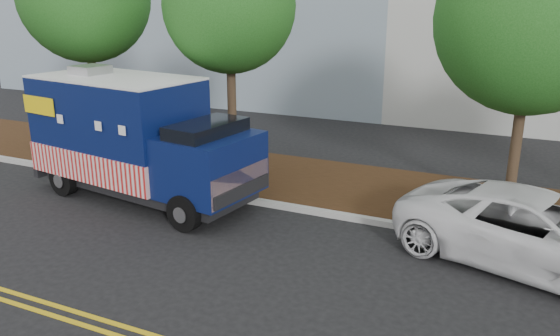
% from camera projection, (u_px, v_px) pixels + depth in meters
% --- Properties ---
extents(ground, '(120.00, 120.00, 0.00)m').
position_uv_depth(ground, '(179.00, 214.00, 13.59)').
color(ground, black).
rests_on(ground, ground).
extents(curb, '(120.00, 0.18, 0.15)m').
position_uv_depth(curb, '(209.00, 193.00, 14.78)').
color(curb, '#9E9E99').
rests_on(curb, ground).
extents(mulch_strip, '(120.00, 4.00, 0.15)m').
position_uv_depth(mulch_strip, '(245.00, 172.00, 16.60)').
color(mulch_strip, black).
rests_on(mulch_strip, ground).
extents(centerline_near, '(120.00, 0.10, 0.01)m').
position_uv_depth(centerline_near, '(35.00, 299.00, 9.73)').
color(centerline_near, gold).
rests_on(centerline_near, ground).
extents(centerline_far, '(120.00, 0.10, 0.01)m').
position_uv_depth(centerline_far, '(23.00, 306.00, 9.52)').
color(centerline_far, gold).
rests_on(centerline_far, ground).
extents(tree_b, '(3.74, 3.74, 6.80)m').
position_uv_depth(tree_b, '(229.00, 6.00, 15.17)').
color(tree_b, '#38281C').
rests_on(tree_b, ground).
extents(tree_c, '(4.46, 4.46, 6.93)m').
position_uv_depth(tree_c, '(533.00, 19.00, 12.50)').
color(tree_c, '#38281C').
rests_on(tree_c, ground).
extents(sign_post, '(0.06, 0.06, 2.40)m').
position_uv_depth(sign_post, '(184.00, 148.00, 14.99)').
color(sign_post, '#473828').
rests_on(sign_post, ground).
extents(food_truck, '(6.74, 3.29, 3.41)m').
position_uv_depth(food_truck, '(135.00, 140.00, 14.40)').
color(food_truck, black).
rests_on(food_truck, ground).
extents(white_car, '(5.90, 3.91, 1.51)m').
position_uv_depth(white_car, '(537.00, 232.00, 10.73)').
color(white_car, silver).
rests_on(white_car, ground).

